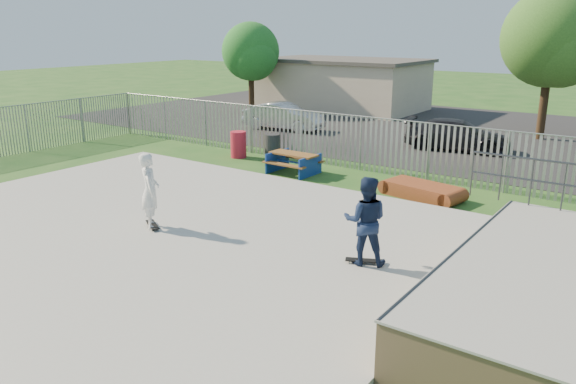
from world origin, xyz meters
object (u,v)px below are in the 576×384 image
Objects in this scene: skater_white at (150,191)px; car_dark at (457,135)px; picnic_table at (293,163)px; tree_mid at (552,38)px; skater_navy at (365,221)px; trash_bin_red at (238,145)px; funbox at (422,191)px; trash_bin_grey at (272,147)px; tree_left at (251,52)px; car_silver at (283,116)px.

car_dark is at bearing -61.43° from skater_white.
tree_mid is at bearing 65.66° from picnic_table.
car_dark is at bearing -104.62° from skater_navy.
skater_white is (3.91, -8.00, 0.59)m from trash_bin_red.
funbox is at bearing -93.51° from tree_mid.
trash_bin_red is at bearing -156.15° from trash_bin_grey.
funbox is at bearing -178.50° from car_dark.
tree_left is at bearing 132.66° from trash_bin_grey.
tree_left reaches higher than skater_navy.
trash_bin_grey is 0.52× the size of skater_white.
tree_mid is at bearing -74.91° from car_silver.
skater_white reaches higher than picnic_table.
car_dark is (6.73, 6.56, 0.13)m from trash_bin_red.
car_silver is 9.03m from car_dark.
funbox is 20.20m from tree_left.
car_dark is 2.29× the size of skater_white.
picnic_table is 14.09m from tree_mid.
tree_mid reaches higher than car_dark.
trash_bin_grey reaches higher than funbox.
car_silver is 0.76× the size of tree_left.
car_dark reaches higher than funbox.
car_dark is at bearing -116.33° from tree_mid.
car_dark is (-1.59, 7.58, 0.45)m from funbox.
trash_bin_grey is at bearing -156.54° from car_silver.
trash_bin_red is 13.53m from tree_left.
tree_mid reaches higher than skater_navy.
funbox is 12.88m from car_silver.
car_dark is 14.83m from skater_white.
tree_mid is (7.78, 10.72, 4.13)m from trash_bin_grey.
trash_bin_red is 0.25× the size of car_silver.
car_dark is (9.02, 0.29, -0.04)m from car_silver.
car_silver reaches higher than picnic_table.
tree_mid is at bearing -114.84° from skater_navy.
trash_bin_red is (-3.32, 0.85, 0.15)m from picnic_table.
picnic_table is 0.40× the size of car_dark.
trash_bin_red is at bearing -62.10° from skater_navy.
tree_mid is 18.52m from skater_navy.
trash_bin_red is at bearing -176.72° from funbox.
tree_mid reaches higher than car_silver.
car_silver is (-10.61, 7.29, 0.49)m from funbox.
trash_bin_red is 9.40m from car_dark.
tree_mid reaches higher than picnic_table.
trash_bin_red is 11.69m from skater_navy.
tree_left reaches higher than picnic_table.
trash_bin_red is (-8.32, 1.02, 0.31)m from funbox.
skater_white is at bearing -73.04° from trash_bin_grey.
car_dark is 15.44m from tree_left.
tree_mid is at bearing 54.03° from trash_bin_grey.
trash_bin_grey is at bearing -47.34° from tree_left.
skater_white is (0.59, -7.15, 0.74)m from picnic_table.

